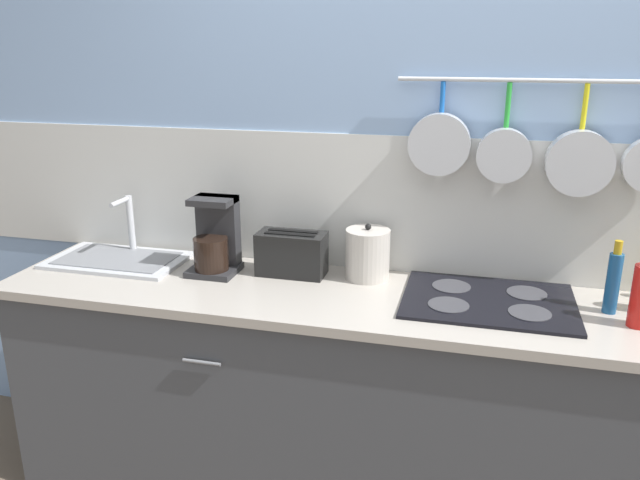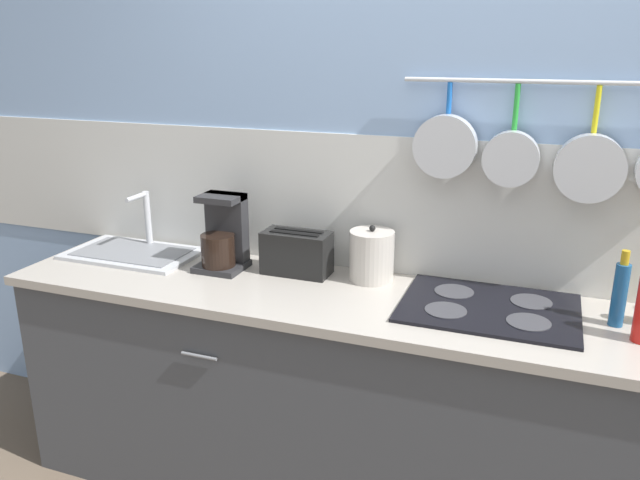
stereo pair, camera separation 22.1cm
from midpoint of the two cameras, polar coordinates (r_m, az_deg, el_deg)
name	(u,v)px [view 1 (the left image)]	position (r m, az deg, el deg)	size (l,w,h in m)	color
wall_back	(467,176)	(2.39, 10.73, 5.71)	(7.20, 0.15, 2.60)	#84A3CC
cabinet_base	(447,420)	(2.41, 8.90, -16.03)	(3.34, 0.55, 0.85)	#3F4247
countertop	(455,310)	(2.20, 9.44, -6.36)	(3.38, 0.58, 0.03)	#A59E93
sink_basin	(118,257)	(2.75, -20.17, -1.50)	(0.55, 0.33, 0.25)	#B7BABF
coffee_maker	(215,241)	(2.49, -12.10, -0.17)	(0.18, 0.18, 0.30)	#262628
toaster	(292,254)	(2.43, -5.23, -1.29)	(0.28, 0.13, 0.17)	black
kettle	(368,254)	(2.38, 1.73, -1.33)	(0.17, 0.17, 0.22)	beige
cooktop	(488,301)	(2.23, 12.43, -5.49)	(0.59, 0.44, 0.01)	black
bottle_cooking_wine	(613,281)	(2.24, 22.73, -3.56)	(0.05, 0.05, 0.25)	navy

